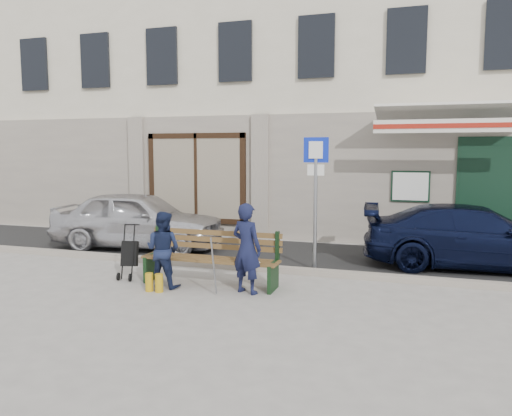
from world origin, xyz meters
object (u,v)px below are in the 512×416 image
at_px(woman, 163,249).
at_px(stroller, 129,255).
at_px(car_navy, 475,237).
at_px(bench, 208,258).
at_px(man, 247,248).
at_px(parking_sign, 316,183).
at_px(car_silver, 138,220).

bearing_deg(woman, stroller, -17.09).
bearing_deg(car_navy, woman, 116.59).
xyz_separation_m(bench, stroller, (-1.50, -0.05, -0.03)).
bearing_deg(man, bench, -1.08).
distance_m(car_navy, parking_sign, 3.32).
distance_m(car_navy, bench, 5.24).
bearing_deg(man, car_silver, -19.33).
xyz_separation_m(man, stroller, (-2.30, 0.23, -0.30)).
relative_size(bench, stroller, 2.47).
distance_m(parking_sign, stroller, 3.67).
xyz_separation_m(car_silver, woman, (2.16, -2.82, -0.04)).
height_order(bench, stroller, bench).
height_order(woman, stroller, woman).
relative_size(car_navy, bench, 1.77).
distance_m(bench, woman, 0.77).
xyz_separation_m(man, woman, (-1.45, -0.09, -0.09)).
bearing_deg(man, parking_sign, -94.15).
relative_size(man, woman, 1.14).
height_order(car_navy, bench, car_navy).
distance_m(car_silver, woman, 3.56).
distance_m(car_navy, man, 4.74).
xyz_separation_m(parking_sign, bench, (-1.54, -1.58, -1.23)).
xyz_separation_m(car_silver, bench, (2.82, -2.46, -0.22)).
relative_size(car_navy, man, 2.90).
bearing_deg(bench, parking_sign, 45.77).
relative_size(car_silver, man, 2.74).
bearing_deg(parking_sign, bench, -134.36).
bearing_deg(car_navy, parking_sign, 106.74).
distance_m(car_navy, stroller, 6.59).
bearing_deg(stroller, woman, -35.92).
xyz_separation_m(car_navy, man, (-3.68, -2.99, 0.12)).
height_order(bench, man, man).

